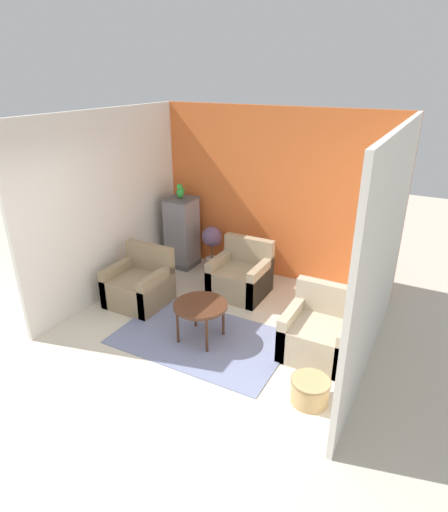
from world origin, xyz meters
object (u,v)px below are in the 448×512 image
at_px(armchair_middle, 241,277).
at_px(potted_plant, 212,242).
at_px(armchair_right, 319,334).
at_px(birdcage, 182,232).
at_px(parrot, 180,191).
at_px(wicker_basket, 310,390).
at_px(armchair_left, 140,286).
at_px(coffee_table, 200,307).

height_order(armchair_middle, potted_plant, armchair_middle).
xyz_separation_m(armchair_right, armchair_middle, (-1.54, 0.96, 0.00)).
height_order(birdcage, parrot, parrot).
distance_m(birdcage, potted_plant, 0.59).
xyz_separation_m(armchair_right, wicker_basket, (0.17, -0.87, -0.13)).
bearing_deg(armchair_right, wicker_basket, -78.88).
distance_m(armchair_right, armchair_middle, 1.81).
height_order(armchair_right, armchair_middle, same).
xyz_separation_m(armchair_left, birdcage, (-0.19, 1.46, 0.34)).
xyz_separation_m(coffee_table, birdcage, (-1.49, 1.85, 0.15)).
relative_size(coffee_table, armchair_middle, 0.82).
relative_size(coffee_table, potted_plant, 0.85).
xyz_separation_m(birdcage, potted_plant, (0.58, 0.04, -0.08)).
distance_m(coffee_table, armchair_left, 1.37).
bearing_deg(birdcage, armchair_right, -26.06).
relative_size(parrot, wicker_basket, 0.61).
bearing_deg(armchair_right, parrot, 153.91).
bearing_deg(armchair_middle, wicker_basket, -46.85).
relative_size(armchair_middle, wicker_basket, 2.02).
relative_size(birdcage, parrot, 4.92).
bearing_deg(parrot, armchair_middle, -18.95).
bearing_deg(potted_plant, wicker_basket, -42.85).
height_order(coffee_table, birdcage, birdcage).
height_order(armchair_right, potted_plant, armchair_right).
xyz_separation_m(birdcage, wicker_basket, (3.10, -2.30, -0.47)).
bearing_deg(birdcage, parrot, 90.00).
distance_m(armchair_left, parrot, 1.82).
bearing_deg(armchair_left, armchair_right, 0.49).
relative_size(parrot, potted_plant, 0.31).
xyz_separation_m(coffee_table, armchair_left, (-1.30, 0.39, -0.19)).
height_order(armchair_left, armchair_right, same).
bearing_deg(wicker_basket, coffee_table, 164.40).
bearing_deg(potted_plant, armchair_right, -32.07).
distance_m(potted_plant, wicker_basket, 3.46).
bearing_deg(armchair_right, armchair_left, -179.51).
xyz_separation_m(coffee_table, armchair_middle, (-0.10, 1.37, -0.19)).
bearing_deg(armchair_middle, coffee_table, -85.80).
bearing_deg(potted_plant, armchair_middle, -32.41).
distance_m(armchair_middle, wicker_basket, 2.50).
relative_size(armchair_middle, potted_plant, 1.04).
bearing_deg(potted_plant, coffee_table, -64.20).
height_order(armchair_right, parrot, parrot).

